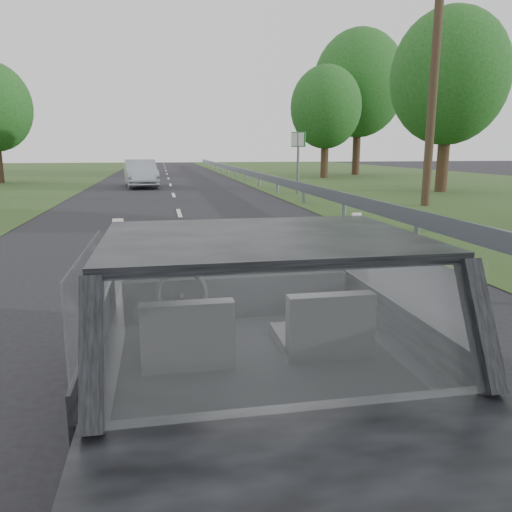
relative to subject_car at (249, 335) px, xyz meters
name	(u,v)px	position (x,y,z in m)	size (l,w,h in m)	color
ground	(249,438)	(0.00, 0.00, -0.72)	(140.00, 140.00, 0.00)	black
subject_car	(249,335)	(0.00, 0.00, 0.00)	(1.80, 4.00, 1.45)	black
dashboard	(234,290)	(0.00, 0.62, 0.12)	(1.58, 0.45, 0.30)	black
driver_seat	(187,333)	(-0.40, -0.29, 0.16)	(0.50, 0.72, 0.42)	black
passenger_seat	(324,323)	(0.40, -0.29, 0.16)	(0.50, 0.72, 0.42)	black
steering_wheel	(182,295)	(-0.40, 0.33, 0.20)	(0.36, 0.36, 0.04)	black
cat	(263,255)	(0.23, 0.67, 0.37)	(0.65, 0.20, 0.29)	#9B9B9B
guardrail	(341,198)	(4.30, 10.00, -0.15)	(0.05, 90.00, 0.32)	gray
other_car	(141,173)	(-1.46, 22.90, -0.04)	(1.63, 4.14, 1.36)	silver
highway_sign	(298,163)	(5.23, 17.76, 0.56)	(0.10, 1.03, 2.58)	#0F691E
utility_pole	(434,71)	(8.22, 12.48, 3.58)	(0.28, 0.28, 8.62)	#493A28
tree_1	(447,104)	(11.79, 17.53, 3.04)	(4.97, 4.97, 7.52)	#165015
tree_2	(325,124)	(10.17, 29.04, 2.74)	(4.58, 4.58, 6.93)	#165015
tree_3	(358,105)	(13.68, 32.32, 4.22)	(6.53, 6.53, 9.89)	#165015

